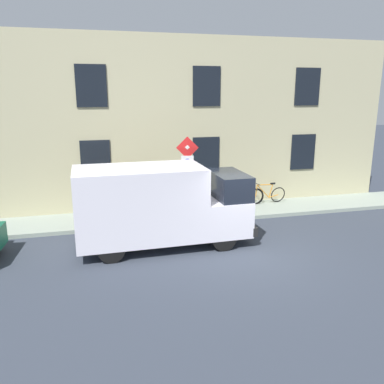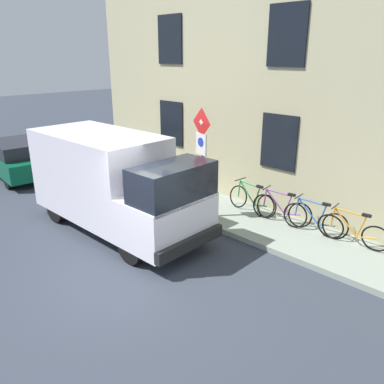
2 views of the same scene
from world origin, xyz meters
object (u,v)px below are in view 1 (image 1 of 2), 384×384
Objects in this scene: delivery_van at (160,204)px; bicycle_purple at (222,198)px; bicycle_blue at (245,196)px; pedestrian at (120,195)px; sign_post_stacked at (187,167)px; bicycle_green at (199,199)px; bicycle_orange at (267,195)px.

bicycle_purple is at bearing 44.68° from delivery_van.
pedestrian is (-0.72, 5.07, 0.56)m from bicycle_blue.
sign_post_stacked reaches higher than delivery_van.
bicycle_blue is 1.00× the size of bicycle_green.
bicycle_green is (1.26, -0.79, -1.58)m from sign_post_stacked.
bicycle_green is 1.00× the size of pedestrian.
bicycle_green is at bearing -5.04° from bicycle_orange.
delivery_van reaches higher than bicycle_green.
bicycle_blue is (1.26, -2.73, -1.58)m from sign_post_stacked.
bicycle_orange is at bearing -175.51° from bicycle_green.
sign_post_stacked is 4.21m from bicycle_orange.
pedestrian is (-0.72, 4.10, 0.56)m from bicycle_purple.
sign_post_stacked reaches higher than bicycle_orange.
bicycle_blue is at bearing 36.93° from delivery_van.
bicycle_purple is (1.26, -1.76, -1.58)m from sign_post_stacked.
pedestrian is at bearing 111.44° from delivery_van.
delivery_van is 3.13× the size of bicycle_green.
delivery_van is at bearing 145.29° from sign_post_stacked.
bicycle_purple is 0.97m from bicycle_green.
sign_post_stacked is 1.69× the size of bicycle_green.
delivery_van is (-1.91, 1.33, -0.76)m from sign_post_stacked.
pedestrian is (0.54, 2.35, -1.02)m from sign_post_stacked.
bicycle_green is 3.27m from pedestrian.
bicycle_purple and bicycle_green have the same top height.
sign_post_stacked reaches higher than bicycle_purple.
pedestrian reaches higher than bicycle_green.
sign_post_stacked is 1.69× the size of bicycle_purple.
bicycle_orange is 1.94m from bicycle_purple.
bicycle_purple is at bearing -5.01° from bicycle_orange.
delivery_van is 6.00m from bicycle_orange.
delivery_van is 3.12× the size of pedestrian.
bicycle_orange and bicycle_green have the same top height.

